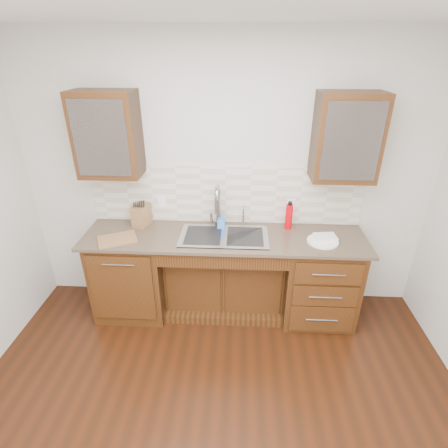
# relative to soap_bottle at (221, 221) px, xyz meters

# --- Properties ---
(wall_back) EXTENTS (4.00, 0.10, 2.70)m
(wall_back) POSITION_rel_soap_bottle_xyz_m (0.04, 0.22, 0.36)
(wall_back) COLOR beige
(wall_back) RESTS_ON ground
(base_cabinet_left) EXTENTS (0.70, 0.62, 0.88)m
(base_cabinet_left) POSITION_rel_soap_bottle_xyz_m (-0.91, -0.14, -0.55)
(base_cabinet_left) COLOR #593014
(base_cabinet_left) RESTS_ON ground
(base_cabinet_center) EXTENTS (1.20, 0.44, 0.70)m
(base_cabinet_center) POSITION_rel_soap_bottle_xyz_m (0.04, -0.05, -0.64)
(base_cabinet_center) COLOR #593014
(base_cabinet_center) RESTS_ON ground
(base_cabinet_right) EXTENTS (0.70, 0.62, 0.88)m
(base_cabinet_right) POSITION_rel_soap_bottle_xyz_m (0.99, -0.14, -0.55)
(base_cabinet_right) COLOR #593014
(base_cabinet_right) RESTS_ON ground
(countertop) EXTENTS (2.70, 0.65, 0.03)m
(countertop) POSITION_rel_soap_bottle_xyz_m (0.04, -0.16, -0.09)
(countertop) COLOR #84705B
(countertop) RESTS_ON base_cabinet_left
(backsplash) EXTENTS (2.70, 0.02, 0.59)m
(backsplash) POSITION_rel_soap_bottle_xyz_m (0.04, 0.16, 0.22)
(backsplash) COLOR beige
(backsplash) RESTS_ON wall_back
(sink) EXTENTS (0.84, 0.46, 0.19)m
(sink) POSITION_rel_soap_bottle_xyz_m (0.04, -0.17, -0.16)
(sink) COLOR #9E9EA5
(sink) RESTS_ON countertop
(faucet) EXTENTS (0.04, 0.04, 0.40)m
(faucet) POSITION_rel_soap_bottle_xyz_m (-0.03, 0.06, 0.12)
(faucet) COLOR #999993
(faucet) RESTS_ON countertop
(filter_tap) EXTENTS (0.02, 0.02, 0.24)m
(filter_tap) POSITION_rel_soap_bottle_xyz_m (0.22, 0.07, 0.04)
(filter_tap) COLOR #999993
(filter_tap) RESTS_ON countertop
(upper_cabinet_left) EXTENTS (0.55, 0.34, 0.75)m
(upper_cabinet_left) POSITION_rel_soap_bottle_xyz_m (-1.01, -0.00, 0.84)
(upper_cabinet_left) COLOR #593014
(upper_cabinet_left) RESTS_ON wall_back
(upper_cabinet_right) EXTENTS (0.55, 0.34, 0.75)m
(upper_cabinet_right) POSITION_rel_soap_bottle_xyz_m (1.09, -0.00, 0.84)
(upper_cabinet_right) COLOR #593014
(upper_cabinet_right) RESTS_ON wall_back
(outlet_left) EXTENTS (0.08, 0.01, 0.12)m
(outlet_left) POSITION_rel_soap_bottle_xyz_m (-0.61, 0.15, 0.13)
(outlet_left) COLOR white
(outlet_left) RESTS_ON backsplash
(outlet_right) EXTENTS (0.08, 0.01, 0.12)m
(outlet_right) POSITION_rel_soap_bottle_xyz_m (0.69, 0.15, 0.13)
(outlet_right) COLOR white
(outlet_right) RESTS_ON backsplash
(soap_bottle) EXTENTS (0.07, 0.07, 0.16)m
(soap_bottle) POSITION_rel_soap_bottle_xyz_m (0.00, 0.00, 0.00)
(soap_bottle) COLOR #3A80E2
(soap_bottle) RESTS_ON countertop
(water_bottle) EXTENTS (0.08, 0.08, 0.26)m
(water_bottle) POSITION_rel_soap_bottle_xyz_m (0.66, 0.04, 0.05)
(water_bottle) COLOR #D60108
(water_bottle) RESTS_ON countertop
(plate) EXTENTS (0.37, 0.37, 0.02)m
(plate) POSITION_rel_soap_bottle_xyz_m (0.95, -0.23, -0.07)
(plate) COLOR white
(plate) RESTS_ON countertop
(dish_towel) EXTENTS (0.21, 0.17, 0.03)m
(dish_towel) POSITION_rel_soap_bottle_xyz_m (0.98, -0.19, -0.05)
(dish_towel) COLOR white
(dish_towel) RESTS_ON plate
(knife_block) EXTENTS (0.17, 0.22, 0.22)m
(knife_block) POSITION_rel_soap_bottle_xyz_m (-0.80, 0.03, 0.03)
(knife_block) COLOR olive
(knife_block) RESTS_ON countertop
(cutting_board) EXTENTS (0.42, 0.37, 0.02)m
(cutting_board) POSITION_rel_soap_bottle_xyz_m (-0.96, -0.29, -0.07)
(cutting_board) COLOR #A8823A
(cutting_board) RESTS_ON countertop
(cup_left_a) EXTENTS (0.14, 0.14, 0.10)m
(cup_left_a) POSITION_rel_soap_bottle_xyz_m (-1.12, -0.00, 0.79)
(cup_left_a) COLOR white
(cup_left_a) RESTS_ON upper_cabinet_left
(cup_left_b) EXTENTS (0.13, 0.13, 0.10)m
(cup_left_b) POSITION_rel_soap_bottle_xyz_m (-0.96, -0.00, 0.79)
(cup_left_b) COLOR white
(cup_left_b) RESTS_ON upper_cabinet_left
(cup_right_a) EXTENTS (0.15, 0.15, 0.09)m
(cup_right_a) POSITION_rel_soap_bottle_xyz_m (1.04, -0.00, 0.78)
(cup_right_a) COLOR white
(cup_right_a) RESTS_ON upper_cabinet_right
(cup_right_b) EXTENTS (0.11, 0.11, 0.09)m
(cup_right_b) POSITION_rel_soap_bottle_xyz_m (1.14, -0.00, 0.78)
(cup_right_b) COLOR white
(cup_right_b) RESTS_ON upper_cabinet_right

